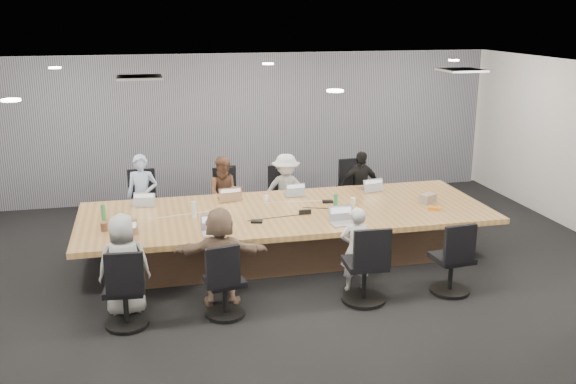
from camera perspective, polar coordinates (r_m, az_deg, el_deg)
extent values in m
cube|color=black|center=(9.26, 0.56, -6.92)|extent=(10.00, 8.00, 0.00)
cube|color=white|center=(8.57, 0.61, 10.60)|extent=(10.00, 8.00, 0.00)
cube|color=beige|center=(12.65, -3.70, 5.88)|extent=(10.00, 0.00, 2.80)
cube|color=beige|center=(5.23, 11.11, -9.22)|extent=(10.00, 0.00, 2.80)
cube|color=gray|center=(12.57, -3.64, 5.82)|extent=(9.80, 0.04, 2.80)
cube|color=brown|center=(9.59, -0.14, -3.98)|extent=(4.80, 1.40, 0.66)
cube|color=#AD7F46|center=(9.48, -0.14, -1.87)|extent=(6.00, 2.20, 0.08)
imported|color=#8FA3C8|center=(10.55, -12.82, -0.45)|extent=(0.57, 0.44, 1.39)
cube|color=#B2B2B7|center=(10.01, -12.80, -1.01)|extent=(0.35, 0.27, 0.02)
imported|color=brown|center=(10.64, -5.57, -0.26)|extent=(0.67, 0.54, 1.29)
cube|color=#8C6647|center=(10.09, -5.16, -0.53)|extent=(0.37, 0.27, 0.02)
imported|color=#ADAEAC|center=(10.82, -0.19, 0.06)|extent=(0.88, 0.58, 1.28)
cube|color=#B2B2B7|center=(10.27, 0.50, -0.17)|extent=(0.30, 0.21, 0.02)
imported|color=black|center=(11.17, 6.39, 0.44)|extent=(0.75, 0.34, 1.27)
cube|color=#B2B2B7|center=(10.64, 7.38, 0.27)|extent=(0.37, 0.28, 0.02)
imported|color=#989898|center=(8.02, -14.37, -6.28)|extent=(0.64, 0.43, 1.27)
cube|color=#8C6647|center=(8.49, -14.37, -4.19)|extent=(0.34, 0.26, 0.02)
imported|color=#7C614D|center=(8.06, -6.02, -5.72)|extent=(1.23, 0.58, 1.27)
cube|color=#B2B2B7|center=(8.53, -6.51, -3.68)|extent=(0.34, 0.24, 0.02)
imported|color=silver|center=(8.45, 6.04, -5.10)|extent=(0.45, 0.33, 1.15)
cube|color=#B2B2B7|center=(8.89, 4.92, -2.82)|extent=(0.35, 0.26, 0.02)
cylinder|color=#328048|center=(9.37, -16.09, -1.74)|extent=(0.07, 0.07, 0.23)
cylinder|color=#328048|center=(9.51, 4.26, -0.88)|extent=(0.08, 0.08, 0.23)
cylinder|color=silver|center=(9.19, -8.35, -1.57)|extent=(0.10, 0.10, 0.24)
cylinder|color=white|center=(9.91, -1.98, -0.56)|extent=(0.08, 0.08, 0.09)
cylinder|color=white|center=(9.79, 5.81, -0.81)|extent=(0.09, 0.09, 0.10)
cylinder|color=brown|center=(8.93, -16.02, -2.99)|extent=(0.12, 0.12, 0.11)
cube|color=black|center=(8.94, -2.79, -2.62)|extent=(0.18, 0.14, 0.03)
cube|color=black|center=(9.86, 3.54, -0.86)|extent=(0.18, 0.13, 0.03)
cube|color=black|center=(9.29, 1.52, -1.78)|extent=(0.18, 0.05, 0.07)
cube|color=gray|center=(10.06, 12.32, -0.55)|extent=(0.29, 0.26, 0.13)
cube|color=orange|center=(9.75, 12.90, -1.41)|extent=(0.21, 0.18, 0.04)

